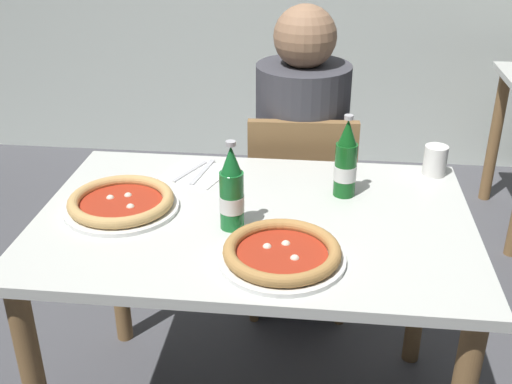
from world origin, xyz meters
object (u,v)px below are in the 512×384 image
(beer_bottle_center, at_px, (232,192))
(pizza_margherita_near, at_px, (121,203))
(pizza_marinara_far, at_px, (282,253))
(chair_behind_table, at_px, (300,203))
(diner_seated, at_px, (300,173))
(napkin_with_cutlery, at_px, (196,173))
(dining_table_main, at_px, (254,251))
(beer_bottle_left, at_px, (346,162))
(paper_cup, at_px, (435,160))

(beer_bottle_center, bearing_deg, pizza_margherita_near, 168.95)
(pizza_marinara_far, bearing_deg, chair_behind_table, 89.07)
(diner_seated, xyz_separation_m, pizza_margherita_near, (-0.48, -0.66, 0.19))
(pizza_marinara_far, height_order, napkin_with_cutlery, pizza_marinara_far)
(dining_table_main, bearing_deg, napkin_with_cutlery, 129.50)
(pizza_marinara_far, distance_m, napkin_with_cutlery, 0.56)
(diner_seated, height_order, beer_bottle_left, diner_seated)
(diner_seated, bearing_deg, beer_bottle_left, -73.68)
(chair_behind_table, height_order, pizza_marinara_far, chair_behind_table)
(pizza_margherita_near, bearing_deg, dining_table_main, 0.30)
(diner_seated, xyz_separation_m, beer_bottle_center, (-0.15, -0.73, 0.27))
(beer_bottle_left, distance_m, beer_bottle_center, 0.38)
(beer_bottle_center, relative_size, paper_cup, 2.60)
(beer_bottle_left, distance_m, paper_cup, 0.34)
(dining_table_main, distance_m, chair_behind_table, 0.64)
(beer_bottle_center, xyz_separation_m, napkin_with_cutlery, (-0.16, 0.32, -0.10))
(diner_seated, xyz_separation_m, napkin_with_cutlery, (-0.31, -0.40, 0.17))
(diner_seated, bearing_deg, napkin_with_cutlery, -128.08)
(pizza_margherita_near, distance_m, beer_bottle_left, 0.65)
(dining_table_main, xyz_separation_m, pizza_margherita_near, (-0.38, -0.00, 0.13))
(dining_table_main, bearing_deg, paper_cup, 32.26)
(chair_behind_table, xyz_separation_m, diner_seated, (-0.00, 0.05, 0.10))
(dining_table_main, bearing_deg, chair_behind_table, 80.12)
(pizza_marinara_far, xyz_separation_m, paper_cup, (0.44, 0.55, 0.03))
(dining_table_main, height_order, napkin_with_cutlery, napkin_with_cutlery)
(chair_behind_table, relative_size, pizza_margherita_near, 2.64)
(beer_bottle_center, bearing_deg, napkin_with_cutlery, 116.55)
(beer_bottle_left, xyz_separation_m, paper_cup, (0.28, 0.17, -0.06))
(chair_behind_table, distance_m, pizza_margherita_near, 0.83)
(beer_bottle_left, bearing_deg, paper_cup, 31.46)
(diner_seated, xyz_separation_m, paper_cup, (0.43, -0.32, 0.21))
(napkin_with_cutlery, height_order, paper_cup, paper_cup)
(diner_seated, height_order, paper_cup, diner_seated)
(chair_behind_table, xyz_separation_m, napkin_with_cutlery, (-0.32, -0.35, 0.27))
(pizza_margherita_near, xyz_separation_m, paper_cup, (0.91, 0.34, 0.03))
(beer_bottle_center, bearing_deg, diner_seated, 78.07)
(pizza_margherita_near, bearing_deg, pizza_marinara_far, -24.50)
(dining_table_main, bearing_deg, pizza_margherita_near, -179.70)
(pizza_margherita_near, xyz_separation_m, napkin_with_cutlery, (0.16, 0.26, -0.02))
(pizza_margherita_near, bearing_deg, beer_bottle_left, 14.73)
(beer_bottle_left, bearing_deg, pizza_marinara_far, -112.34)
(pizza_marinara_far, height_order, beer_bottle_left, beer_bottle_left)
(dining_table_main, height_order, diner_seated, diner_seated)
(diner_seated, height_order, pizza_marinara_far, diner_seated)
(pizza_margherita_near, bearing_deg, diner_seated, 54.18)
(chair_behind_table, height_order, beer_bottle_center, beer_bottle_center)
(beer_bottle_left, bearing_deg, diner_seated, 106.32)
(chair_behind_table, relative_size, paper_cup, 8.95)
(beer_bottle_center, distance_m, paper_cup, 0.71)
(paper_cup, bearing_deg, beer_bottle_center, -145.48)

